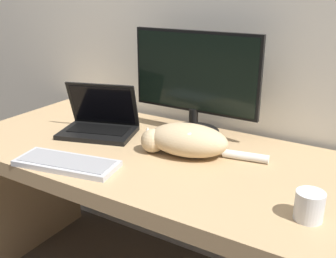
{
  "coord_description": "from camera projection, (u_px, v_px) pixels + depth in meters",
  "views": [
    {
      "loc": [
        0.83,
        -0.81,
        1.36
      ],
      "look_at": [
        0.13,
        0.34,
        0.87
      ],
      "focal_mm": 42.0,
      "sensor_mm": 36.0,
      "label": 1
    }
  ],
  "objects": [
    {
      "name": "laptop",
      "position": [
        99.0,
        123.0,
        1.72
      ],
      "size": [
        0.36,
        0.3,
        0.22
      ],
      "rotation": [
        0.0,
        0.0,
        0.31
      ],
      "color": "black",
      "rests_on": "desk"
    },
    {
      "name": "monitor",
      "position": [
        195.0,
        83.0,
        1.65
      ],
      "size": [
        0.57,
        0.23,
        0.45
      ],
      "color": "black",
      "rests_on": "desk"
    },
    {
      "name": "wall_back",
      "position": [
        199.0,
        0.0,
        1.73
      ],
      "size": [
        6.4,
        0.06,
        2.6
      ],
      "color": "silver",
      "rests_on": "ground_plane"
    },
    {
      "name": "desk",
      "position": [
        146.0,
        183.0,
        1.62
      ],
      "size": [
        1.59,
        0.76,
        0.75
      ],
      "color": "tan",
      "rests_on": "ground_plane"
    },
    {
      "name": "external_keyboard",
      "position": [
        67.0,
        163.0,
        1.42
      ],
      "size": [
        0.4,
        0.21,
        0.02
      ],
      "rotation": [
        0.0,
        0.0,
        0.19
      ],
      "color": "#BCBCC1",
      "rests_on": "desk"
    },
    {
      "name": "cat",
      "position": [
        186.0,
        139.0,
        1.49
      ],
      "size": [
        0.47,
        0.23,
        0.12
      ],
      "rotation": [
        0.0,
        0.0,
        0.17
      ],
      "color": "#D1B284",
      "rests_on": "desk"
    },
    {
      "name": "coffee_mug",
      "position": [
        309.0,
        206.0,
        1.08
      ],
      "size": [
        0.08,
        0.08,
        0.08
      ],
      "color": "white",
      "rests_on": "desk"
    }
  ]
}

